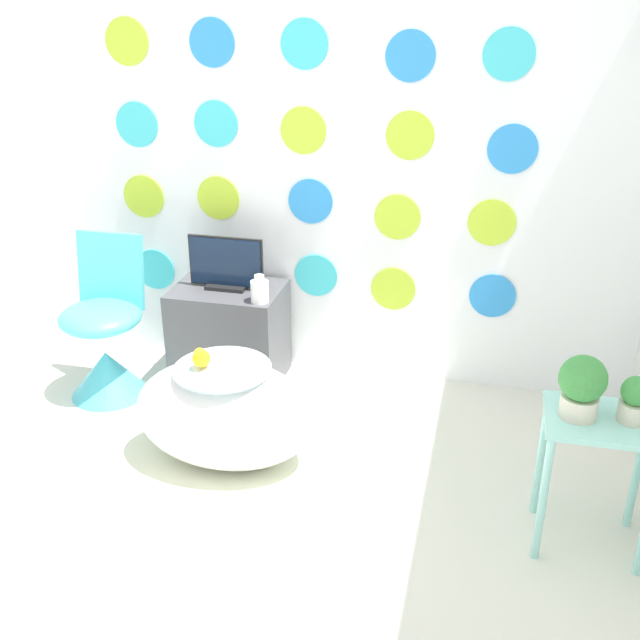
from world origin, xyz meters
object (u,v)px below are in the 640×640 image
Objects in this scene: tv at (226,266)px; potted_plant_right at (635,399)px; vase at (260,291)px; potted_plant_left at (582,385)px; bathtub at (225,413)px; chair at (105,345)px.

tv is 2.13m from potted_plant_right.
vase is at bearing -31.46° from tv.
tv reaches higher than vase.
tv is 2.30× the size of potted_plant_right.
potted_plant_right is at bearing 4.43° from potted_plant_left.
vase is at bearing 151.06° from potted_plant_left.
tv is 1.67× the size of potted_plant_left.
potted_plant_left reaches higher than vase.
tv is at bearing 150.71° from potted_plant_left.
bathtub is 1.71m from potted_plant_right.
potted_plant_left reaches higher than bathtub.
chair is at bearing 164.30° from potted_plant_left.
potted_plant_right is (1.91, -0.95, -0.01)m from tv.
vase is 0.60× the size of potted_plant_left.
vase is 1.70m from potted_plant_left.
vase is 1.86m from potted_plant_right.
bathtub is 4.71× the size of potted_plant_right.
potted_plant_left reaches higher than potted_plant_right.
vase is at bearing 154.27° from potted_plant_right.
potted_plant_right reaches higher than bathtub.
chair reaches higher than potted_plant_right.
bathtub is at bearing 173.53° from potted_plant_right.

